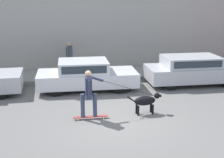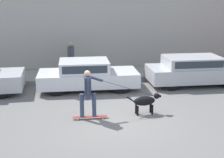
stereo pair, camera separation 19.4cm
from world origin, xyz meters
name	(u,v)px [view 2 (the right image)]	position (x,y,z in m)	size (l,w,h in m)	color
ground_plane	(115,120)	(0.00, 0.00, 0.00)	(36.00, 36.00, 0.00)	slate
back_wall	(93,23)	(0.00, 6.95, 2.44)	(32.00, 0.30, 4.87)	#ADA89E
sidewalk_curb	(96,74)	(0.00, 5.67, 0.08)	(30.00, 2.23, 0.16)	gray
parked_car_1	(87,75)	(-0.59, 3.52, 0.60)	(4.18, 1.85, 1.24)	black
parked_car_2	(194,70)	(4.14, 3.52, 0.64)	(4.21, 1.82, 1.26)	black
dog	(146,101)	(1.10, 0.38, 0.45)	(1.20, 0.37, 0.70)	black
skateboarder	(88,92)	(-0.81, 0.24, 0.91)	(2.81, 0.55, 1.61)	beige
pedestrian_with_bag	(71,56)	(-1.20, 5.67, 1.00)	(0.38, 0.62, 1.54)	brown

